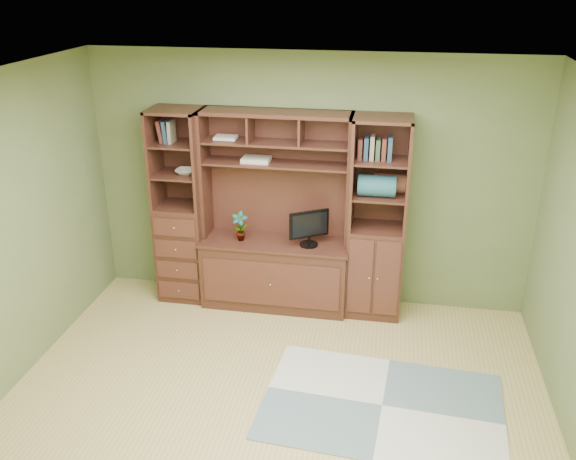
% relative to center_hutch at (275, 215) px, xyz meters
% --- Properties ---
extents(room, '(4.60, 4.10, 2.64)m').
position_rel_center_hutch_xyz_m(room, '(0.31, -1.73, 0.28)').
color(room, tan).
rests_on(room, ground).
extents(center_hutch, '(1.54, 0.53, 2.05)m').
position_rel_center_hutch_xyz_m(center_hutch, '(0.00, 0.00, 0.00)').
color(center_hutch, '#442217').
rests_on(center_hutch, ground).
extents(left_tower, '(0.50, 0.45, 2.05)m').
position_rel_center_hutch_xyz_m(left_tower, '(-1.00, 0.04, 0.00)').
color(left_tower, '#442217').
rests_on(left_tower, ground).
extents(right_tower, '(0.55, 0.45, 2.05)m').
position_rel_center_hutch_xyz_m(right_tower, '(1.02, 0.04, 0.00)').
color(right_tower, '#442217').
rests_on(right_tower, ground).
extents(rug, '(2.02, 1.43, 0.01)m').
position_rel_center_hutch_xyz_m(rug, '(1.18, -1.49, -1.02)').
color(rug, '#A8AFAE').
rests_on(rug, ground).
extents(monitor, '(0.45, 0.37, 0.51)m').
position_rel_center_hutch_xyz_m(monitor, '(0.36, -0.03, -0.04)').
color(monitor, black).
rests_on(monitor, center_hutch).
extents(orchid, '(0.16, 0.11, 0.31)m').
position_rel_center_hutch_xyz_m(orchid, '(-0.35, -0.03, -0.14)').
color(orchid, '#AD653A').
rests_on(orchid, center_hutch).
extents(magazines, '(0.28, 0.20, 0.04)m').
position_rel_center_hutch_xyz_m(magazines, '(-0.20, 0.09, 0.54)').
color(magazines, beige).
rests_on(magazines, center_hutch).
extents(bowl, '(0.20, 0.20, 0.05)m').
position_rel_center_hutch_xyz_m(bowl, '(-0.92, 0.04, 0.39)').
color(bowl, silver).
rests_on(bowl, left_tower).
extents(blanket_teal, '(0.36, 0.21, 0.21)m').
position_rel_center_hutch_xyz_m(blanket_teal, '(1.00, -0.01, 0.37)').
color(blanket_teal, '#275A68').
rests_on(blanket_teal, right_tower).
extents(blanket_red, '(0.34, 0.19, 0.19)m').
position_rel_center_hutch_xyz_m(blanket_red, '(1.13, 0.12, 0.36)').
color(blanket_red, brown).
rests_on(blanket_red, right_tower).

